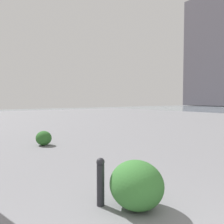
{
  "coord_description": "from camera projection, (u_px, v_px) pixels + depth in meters",
  "views": [
    {
      "loc": [
        -0.43,
        1.38,
        1.66
      ],
      "look_at": [
        9.3,
        -5.65,
        1.02
      ],
      "focal_mm": 37.75,
      "sensor_mm": 36.0,
      "label": 1
    }
  ],
  "objects": [
    {
      "name": "building_highrise",
      "position": [
        217.0,
        53.0,
        66.98
      ],
      "size": [
        13.05,
        13.09,
        29.66
      ],
      "color": "#5B5660",
      "rests_on": "ground"
    },
    {
      "name": "bollard_mid",
      "position": [
        101.0,
        181.0,
        3.66
      ],
      "size": [
        0.13,
        0.13,
        0.76
      ],
      "color": "#232328",
      "rests_on": "ground"
    },
    {
      "name": "shrub_low",
      "position": [
        136.0,
        185.0,
        3.55
      ],
      "size": [
        0.87,
        0.78,
        0.74
      ],
      "color": "#387533",
      "rests_on": "ground"
    },
    {
      "name": "shrub_round",
      "position": [
        44.0,
        138.0,
        8.52
      ],
      "size": [
        0.62,
        0.55,
        0.52
      ],
      "color": "#2D6628",
      "rests_on": "ground"
    }
  ]
}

